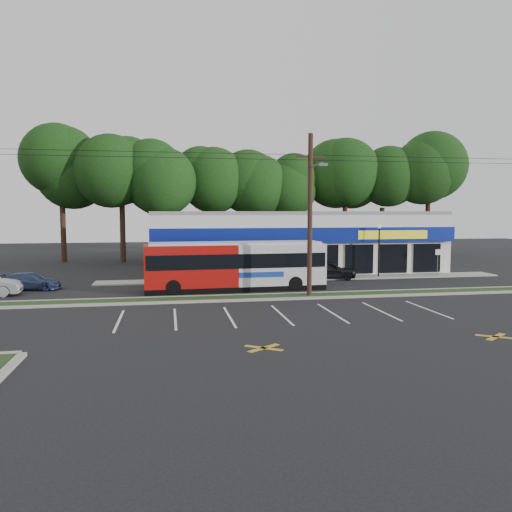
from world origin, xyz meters
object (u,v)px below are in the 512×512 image
object	(u,v)px
metrobus	(236,265)
sign_post	(438,258)
pedestrian_a	(272,270)
pedestrian_b	(319,274)
utility_pole	(308,209)
car_blue	(30,281)
lamp_post	(379,244)
car_dark	(328,270)

from	to	relation	value
metrobus	sign_post	bearing A→B (deg)	11.28
metrobus	pedestrian_a	xyz separation A→B (m)	(3.13, 3.03, -0.77)
pedestrian_a	pedestrian_b	size ratio (longest dim) A/B	1.22
utility_pole	pedestrian_b	xyz separation A→B (m)	(2.37, 5.07, -4.64)
car_blue	pedestrian_b	xyz separation A→B (m)	(20.02, -1.00, 0.19)
utility_pole	pedestrian_b	world-z (taller)	utility_pole
utility_pole	lamp_post	xyz separation A→B (m)	(8.17, 7.87, -2.74)
utility_pole	pedestrian_a	xyz separation A→B (m)	(-0.83, 6.61, -4.46)
lamp_post	car_blue	xyz separation A→B (m)	(-25.82, -1.80, -2.09)
lamp_post	metrobus	xyz separation A→B (m)	(-12.13, -4.30, -0.95)
pedestrian_a	car_blue	bearing A→B (deg)	-1.27
pedestrian_a	pedestrian_b	distance (m)	3.56
utility_pole	pedestrian_b	size ratio (longest dim) A/B	32.15
metrobus	pedestrian_b	world-z (taller)	metrobus
lamp_post	car_dark	distance (m)	4.75
utility_pole	car_dark	bearing A→B (deg)	63.14
metrobus	car_blue	bearing A→B (deg)	167.55
utility_pole	sign_post	world-z (taller)	utility_pole
car_blue	pedestrian_b	distance (m)	20.05
utility_pole	sign_post	bearing A→B (deg)	30.15
utility_pole	metrobus	size ratio (longest dim) A/B	4.11
car_dark	car_blue	distance (m)	21.54
sign_post	pedestrian_a	distance (m)	14.05
car_dark	car_blue	world-z (taller)	car_dark
metrobus	car_dark	xyz separation A→B (m)	(7.80, 4.00, -0.98)
car_blue	pedestrian_a	bearing A→B (deg)	-80.45
utility_pole	pedestrian_a	world-z (taller)	utility_pole
sign_post	metrobus	bearing A→B (deg)	-166.62
sign_post	car_dark	xyz separation A→B (m)	(-9.33, -0.07, -0.82)
metrobus	pedestrian_b	xyz separation A→B (m)	(6.33, 1.50, -0.94)
lamp_post	metrobus	distance (m)	12.90
car_dark	pedestrian_b	distance (m)	2.90
car_dark	utility_pole	bearing A→B (deg)	160.21
sign_post	car_dark	world-z (taller)	sign_post
lamp_post	car_dark	world-z (taller)	lamp_post
pedestrian_b	sign_post	bearing A→B (deg)	-174.13
lamp_post	car_blue	size ratio (longest dim) A/B	1.06
pedestrian_a	car_dark	bearing A→B (deg)	-171.38
metrobus	pedestrian_b	bearing A→B (deg)	11.22
utility_pole	sign_post	xyz separation A→B (m)	(13.17, 7.65, -3.86)
lamp_post	sign_post	xyz separation A→B (m)	(5.00, -0.23, -1.12)
lamp_post	sign_post	bearing A→B (deg)	-2.58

